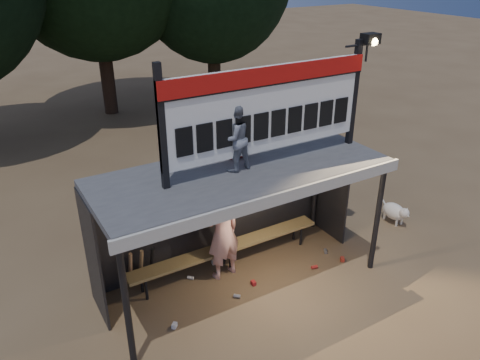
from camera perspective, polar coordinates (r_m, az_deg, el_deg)
name	(u,v)px	position (r m, az deg, el deg)	size (l,w,h in m)	color
ground	(242,281)	(8.97, 0.21, -12.26)	(80.00, 80.00, 0.00)	brown
player	(223,232)	(8.60, -2.08, -6.35)	(0.70, 0.46, 1.91)	white
child_a	(235,138)	(7.52, -0.60, 5.13)	(0.54, 0.42, 1.11)	gray
child_b	(236,132)	(8.04, -0.51, 5.90)	(0.46, 0.30, 0.94)	maroon
dugout_shelter	(235,189)	(8.15, -0.65, -1.07)	(5.10, 2.08, 2.32)	#424244
scoreboard_assembly	(272,105)	(7.68, 3.90, 9.05)	(4.10, 0.27, 1.99)	black
bench	(227,248)	(9.10, -1.58, -8.27)	(4.00, 0.35, 0.48)	olive
dog	(395,212)	(11.17, 18.41, -3.68)	(0.36, 0.81, 0.49)	silver
bats	(141,267)	(8.79, -11.95, -10.31)	(0.47, 0.32, 0.84)	#A2734C
litter	(259,276)	(9.03, 2.32, -11.66)	(3.75, 1.34, 0.08)	#A91D1F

